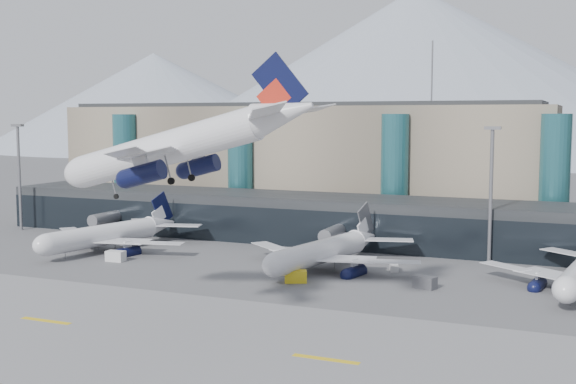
{
  "coord_description": "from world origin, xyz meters",
  "views": [
    {
      "loc": [
        46.62,
        -89.78,
        27.43
      ],
      "look_at": [
        -4.31,
        32.0,
        13.57
      ],
      "focal_mm": 45.0,
      "sensor_mm": 36.0,
      "label": 1
    }
  ],
  "objects_px": {
    "jet_parked_mid": "(330,243)",
    "veh_g": "(394,268)",
    "hero_jet": "(190,135)",
    "veh_f": "(71,232)",
    "lightmast_left": "(19,171)",
    "veh_c": "(425,282)",
    "jet_parked_left": "(116,227)",
    "veh_a": "(116,256)",
    "veh_h": "(296,277)",
    "lightmast_mid": "(491,187)"
  },
  "relations": [
    {
      "from": "hero_jet",
      "to": "lightmast_mid",
      "type": "bearing_deg",
      "value": 60.83
    },
    {
      "from": "veh_g",
      "to": "veh_h",
      "type": "height_order",
      "value": "veh_h"
    },
    {
      "from": "lightmast_left",
      "to": "veh_a",
      "type": "distance_m",
      "value": 51.66
    },
    {
      "from": "veh_g",
      "to": "veh_h",
      "type": "bearing_deg",
      "value": -62.73
    },
    {
      "from": "hero_jet",
      "to": "veh_g",
      "type": "distance_m",
      "value": 52.31
    },
    {
      "from": "jet_parked_mid",
      "to": "veh_g",
      "type": "xyz_separation_m",
      "value": [
        11.53,
        1.24,
        -3.91
      ]
    },
    {
      "from": "lightmast_left",
      "to": "hero_jet",
      "type": "distance_m",
      "value": 97.2
    },
    {
      "from": "lightmast_left",
      "to": "veh_c",
      "type": "height_order",
      "value": "lightmast_left"
    },
    {
      "from": "hero_jet",
      "to": "jet_parked_mid",
      "type": "height_order",
      "value": "hero_jet"
    },
    {
      "from": "jet_parked_mid",
      "to": "veh_h",
      "type": "distance_m",
      "value": 14.05
    },
    {
      "from": "hero_jet",
      "to": "veh_a",
      "type": "height_order",
      "value": "hero_jet"
    },
    {
      "from": "lightmast_left",
      "to": "veh_g",
      "type": "height_order",
      "value": "lightmast_left"
    },
    {
      "from": "veh_c",
      "to": "veh_h",
      "type": "bearing_deg",
      "value": -148.6
    },
    {
      "from": "jet_parked_mid",
      "to": "veh_g",
      "type": "height_order",
      "value": "jet_parked_mid"
    },
    {
      "from": "hero_jet",
      "to": "veh_g",
      "type": "bearing_deg",
      "value": 68.63
    },
    {
      "from": "veh_c",
      "to": "veh_h",
      "type": "distance_m",
      "value": 21.06
    },
    {
      "from": "veh_c",
      "to": "veh_f",
      "type": "relative_size",
      "value": 1.16
    },
    {
      "from": "jet_parked_left",
      "to": "lightmast_left",
      "type": "bearing_deg",
      "value": 83.83
    },
    {
      "from": "lightmast_mid",
      "to": "veh_a",
      "type": "height_order",
      "value": "lightmast_mid"
    },
    {
      "from": "lightmast_mid",
      "to": "hero_jet",
      "type": "height_order",
      "value": "hero_jet"
    },
    {
      "from": "hero_jet",
      "to": "veh_h",
      "type": "relative_size",
      "value": 10.67
    },
    {
      "from": "hero_jet",
      "to": "veh_f",
      "type": "bearing_deg",
      "value": 138.72
    },
    {
      "from": "lightmast_mid",
      "to": "jet_parked_mid",
      "type": "bearing_deg",
      "value": -149.32
    },
    {
      "from": "veh_c",
      "to": "veh_g",
      "type": "distance_m",
      "value": 13.14
    },
    {
      "from": "hero_jet",
      "to": "jet_parked_mid",
      "type": "distance_m",
      "value": 47.15
    },
    {
      "from": "lightmast_mid",
      "to": "veh_a",
      "type": "xyz_separation_m",
      "value": [
        -65.69,
        -25.93,
        -13.42
      ]
    },
    {
      "from": "veh_a",
      "to": "veh_c",
      "type": "distance_m",
      "value": 58.86
    },
    {
      "from": "veh_f",
      "to": "lightmast_mid",
      "type": "bearing_deg",
      "value": -113.17
    },
    {
      "from": "veh_h",
      "to": "jet_parked_mid",
      "type": "bearing_deg",
      "value": 59.68
    },
    {
      "from": "veh_a",
      "to": "veh_h",
      "type": "relative_size",
      "value": 0.97
    },
    {
      "from": "jet_parked_mid",
      "to": "veh_f",
      "type": "distance_m",
      "value": 67.68
    },
    {
      "from": "hero_jet",
      "to": "veh_c",
      "type": "height_order",
      "value": "hero_jet"
    },
    {
      "from": "hero_jet",
      "to": "veh_a",
      "type": "bearing_deg",
      "value": 136.53
    },
    {
      "from": "veh_c",
      "to": "veh_g",
      "type": "bearing_deg",
      "value": 146.26
    },
    {
      "from": "veh_c",
      "to": "veh_g",
      "type": "relative_size",
      "value": 1.55
    },
    {
      "from": "lightmast_mid",
      "to": "veh_f",
      "type": "bearing_deg",
      "value": -176.61
    },
    {
      "from": "lightmast_left",
      "to": "lightmast_mid",
      "type": "distance_m",
      "value": 110.04
    },
    {
      "from": "hero_jet",
      "to": "veh_f",
      "type": "distance_m",
      "value": 85.03
    },
    {
      "from": "veh_g",
      "to": "lightmast_left",
      "type": "bearing_deg",
      "value": -118.34
    },
    {
      "from": "jet_parked_mid",
      "to": "veh_f",
      "type": "relative_size",
      "value": 12.07
    },
    {
      "from": "lightmast_mid",
      "to": "jet_parked_mid",
      "type": "relative_size",
      "value": 0.68
    },
    {
      "from": "jet_parked_mid",
      "to": "veh_g",
      "type": "distance_m",
      "value": 12.24
    },
    {
      "from": "jet_parked_mid",
      "to": "veh_h",
      "type": "height_order",
      "value": "jet_parked_mid"
    },
    {
      "from": "veh_f",
      "to": "veh_g",
      "type": "bearing_deg",
      "value": -122.94
    },
    {
      "from": "lightmast_mid",
      "to": "veh_g",
      "type": "bearing_deg",
      "value": -135.68
    },
    {
      "from": "jet_parked_mid",
      "to": "veh_h",
      "type": "bearing_deg",
      "value": -173.39
    },
    {
      "from": "jet_parked_left",
      "to": "hero_jet",
      "type": "bearing_deg",
      "value": -122.32
    },
    {
      "from": "lightmast_mid",
      "to": "hero_jet",
      "type": "relative_size",
      "value": 0.66
    },
    {
      "from": "veh_c",
      "to": "veh_f",
      "type": "bearing_deg",
      "value": -172.64
    },
    {
      "from": "lightmast_left",
      "to": "jet_parked_left",
      "type": "xyz_separation_m",
      "value": [
        37.02,
        -12.49,
        -9.78
      ]
    }
  ]
}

